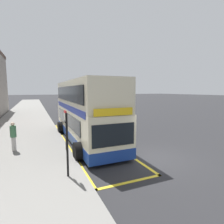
{
  "coord_description": "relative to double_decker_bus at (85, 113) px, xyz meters",
  "views": [
    {
      "loc": [
        -5.89,
        -7.98,
        3.73
      ],
      "look_at": [
        -0.47,
        4.51,
        2.09
      ],
      "focal_mm": 28.9,
      "sensor_mm": 36.0,
      "label": 1
    }
  ],
  "objects": [
    {
      "name": "ground_plane",
      "position": [
        2.46,
        26.9,
        -2.06
      ],
      "size": [
        260.0,
        260.0,
        0.0
      ],
      "primitive_type": "plane",
      "color": "#28282B"
    },
    {
      "name": "pavement_near",
      "position": [
        -4.54,
        26.9,
        -1.99
      ],
      "size": [
        6.0,
        76.0,
        0.14
      ],
      "primitive_type": "cube",
      "color": "gray",
      "rests_on": "ground"
    },
    {
      "name": "double_decker_bus",
      "position": [
        0.0,
        0.0,
        0.0
      ],
      "size": [
        3.25,
        10.78,
        4.4
      ],
      "color": "beige",
      "rests_on": "ground"
    },
    {
      "name": "bus_bay_markings",
      "position": [
        0.01,
        -0.1,
        -2.06
      ],
      "size": [
        3.11,
        13.92,
        0.01
      ],
      "color": "yellow",
      "rests_on": "ground"
    },
    {
      "name": "pedestrian_waiting_near_sign",
      "position": [
        -4.65,
        -1.21,
        -0.97
      ],
      "size": [
        0.34,
        0.34,
        1.74
      ],
      "color": "#B7B2AD",
      "rests_on": "pavement_near"
    },
    {
      "name": "parked_car_navy_distant",
      "position": [
        7.43,
        31.61,
        -1.26
      ],
      "size": [
        2.09,
        4.2,
        1.62
      ],
      "rotation": [
        0.0,
        0.0,
        -0.02
      ],
      "color": "navy",
      "rests_on": "ground"
    },
    {
      "name": "bus_stop_sign",
      "position": [
        -2.26,
        -5.65,
        -0.31
      ],
      "size": [
        0.09,
        0.51,
        2.75
      ],
      "color": "black",
      "rests_on": "pavement_near"
    },
    {
      "name": "parked_car_teal_kerbside",
      "position": [
        7.27,
        37.33,
        -1.26
      ],
      "size": [
        2.09,
        4.2,
        1.62
      ],
      "rotation": [
        0.0,
        0.0,
        0.03
      ],
      "color": "#196066",
      "rests_on": "ground"
    }
  ]
}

